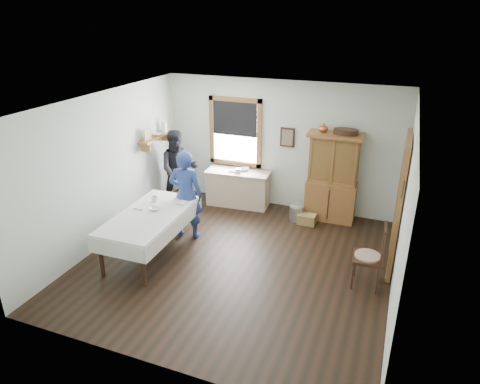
# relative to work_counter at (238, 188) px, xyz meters

# --- Properties ---
(room) EXTENTS (5.01, 5.01, 2.70)m
(room) POSITION_rel_work_counter_xyz_m (0.82, -2.16, 0.96)
(room) COLOR black
(room) RESTS_ON ground
(window) EXTENTS (1.18, 0.07, 1.48)m
(window) POSITION_rel_work_counter_xyz_m (-0.18, 0.30, 1.24)
(window) COLOR white
(window) RESTS_ON room
(doorway) EXTENTS (0.09, 1.14, 2.22)m
(doorway) POSITION_rel_work_counter_xyz_m (3.28, -1.31, 0.77)
(doorway) COLOR #4C3E36
(doorway) RESTS_ON room
(wall_shelf) EXTENTS (0.24, 1.00, 0.44)m
(wall_shelf) POSITION_rel_work_counter_xyz_m (-1.55, -0.62, 1.18)
(wall_shelf) COLOR #945E2D
(wall_shelf) RESTS_ON room
(framed_picture) EXTENTS (0.30, 0.04, 0.40)m
(framed_picture) POSITION_rel_work_counter_xyz_m (0.97, 0.30, 1.16)
(framed_picture) COLOR #351C12
(framed_picture) RESTS_ON room
(rug_beater) EXTENTS (0.01, 0.27, 0.27)m
(rug_beater) POSITION_rel_work_counter_xyz_m (3.27, -1.86, 1.33)
(rug_beater) COLOR black
(rug_beater) RESTS_ON room
(work_counter) EXTENTS (1.40, 0.62, 0.78)m
(work_counter) POSITION_rel_work_counter_xyz_m (0.00, 0.00, 0.00)
(work_counter) COLOR tan
(work_counter) RESTS_ON room
(china_hutch) EXTENTS (1.06, 0.51, 1.79)m
(china_hutch) POSITION_rel_work_counter_xyz_m (1.99, 0.05, 0.51)
(china_hutch) COLOR #945E2D
(china_hutch) RESTS_ON room
(dining_table) EXTENTS (1.08, 1.99, 0.79)m
(dining_table) POSITION_rel_work_counter_xyz_m (-0.64, -2.47, 0.00)
(dining_table) COLOR silver
(dining_table) RESTS_ON room
(spindle_chair) EXTENTS (0.53, 0.53, 1.07)m
(spindle_chair) POSITION_rel_work_counter_xyz_m (2.94, -2.06, 0.14)
(spindle_chair) COLOR #351C12
(spindle_chair) RESTS_ON room
(pail) EXTENTS (0.37, 0.37, 0.31)m
(pail) POSITION_rel_work_counter_xyz_m (1.39, -0.26, -0.24)
(pail) COLOR #989B9F
(pail) RESTS_ON room
(wicker_basket) EXTENTS (0.35, 0.25, 0.21)m
(wicker_basket) POSITION_rel_work_counter_xyz_m (1.62, -0.35, -0.29)
(wicker_basket) COLOR olive
(wicker_basket) RESTS_ON room
(woman_blue) EXTENTS (0.63, 0.47, 1.57)m
(woman_blue) POSITION_rel_work_counter_xyz_m (-0.37, -1.66, 0.40)
(woman_blue) COLOR navy
(woman_blue) RESTS_ON room
(figure_dark) EXTENTS (0.96, 0.91, 1.56)m
(figure_dark) POSITION_rel_work_counter_xyz_m (-1.17, -0.48, 0.39)
(figure_dark) COLOR black
(figure_dark) RESTS_ON room
(table_cup_a) EXTENTS (0.15, 0.15, 0.09)m
(table_cup_a) POSITION_rel_work_counter_xyz_m (-0.83, -1.99, 0.44)
(table_cup_a) COLOR silver
(table_cup_a) RESTS_ON dining_table
(table_cup_b) EXTENTS (0.13, 0.13, 0.10)m
(table_cup_b) POSITION_rel_work_counter_xyz_m (-0.46, -1.60, 0.45)
(table_cup_b) COLOR silver
(table_cup_b) RESTS_ON dining_table
(table_bowl) EXTENTS (0.26, 0.26, 0.05)m
(table_bowl) POSITION_rel_work_counter_xyz_m (-0.63, -2.30, 0.42)
(table_bowl) COLOR silver
(table_bowl) RESTS_ON dining_table
(counter_book) EXTENTS (0.19, 0.25, 0.02)m
(counter_book) POSITION_rel_work_counter_xyz_m (-0.17, 0.04, 0.40)
(counter_book) COLOR brown
(counter_book) RESTS_ON work_counter
(counter_bowl) EXTENTS (0.24, 0.24, 0.06)m
(counter_bowl) POSITION_rel_work_counter_xyz_m (0.11, 0.10, 0.42)
(counter_bowl) COLOR silver
(counter_bowl) RESTS_ON work_counter
(shelf_bowl) EXTENTS (0.22, 0.22, 0.05)m
(shelf_bowl) POSITION_rel_work_counter_xyz_m (-1.55, -0.61, 1.21)
(shelf_bowl) COLOR silver
(shelf_bowl) RESTS_ON wall_shelf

